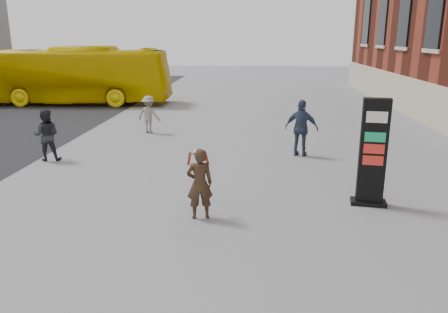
# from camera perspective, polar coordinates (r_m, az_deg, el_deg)

# --- Properties ---
(ground) EXTENTS (100.00, 100.00, 0.00)m
(ground) POSITION_cam_1_polar(r_m,az_deg,el_deg) (9.16, -7.78, -9.06)
(ground) COLOR #9E9EA3
(info_pylon) EXTENTS (0.84, 0.51, 2.47)m
(info_pylon) POSITION_cam_1_polar(r_m,az_deg,el_deg) (10.39, 18.86, 0.44)
(info_pylon) COLOR black
(info_pylon) RESTS_ON ground
(woman) EXTENTS (0.68, 0.64, 1.54)m
(woman) POSITION_cam_1_polar(r_m,az_deg,el_deg) (9.23, -3.22, -3.45)
(woman) COLOR #2F2012
(woman) RESTS_ON ground
(bus) EXTENTS (11.71, 3.10, 3.24)m
(bus) POSITION_cam_1_polar(r_m,az_deg,el_deg) (26.80, -19.82, 9.95)
(bus) COLOR #DFBF03
(bus) RESTS_ON road
(pedestrian_a) EXTENTS (0.90, 0.77, 1.62)m
(pedestrian_a) POSITION_cam_1_polar(r_m,az_deg,el_deg) (14.65, -22.18, 2.61)
(pedestrian_a) COLOR #26282E
(pedestrian_a) RESTS_ON ground
(pedestrian_b) EXTENTS (1.08, 0.81, 1.49)m
(pedestrian_b) POSITION_cam_1_polar(r_m,az_deg,el_deg) (17.81, -9.80, 5.43)
(pedestrian_b) COLOR gray
(pedestrian_b) RESTS_ON ground
(pedestrian_c) EXTENTS (1.16, 0.74, 1.83)m
(pedestrian_c) POSITION_cam_1_polar(r_m,az_deg,el_deg) (14.29, 10.09, 3.66)
(pedestrian_c) COLOR #314058
(pedestrian_c) RESTS_ON ground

